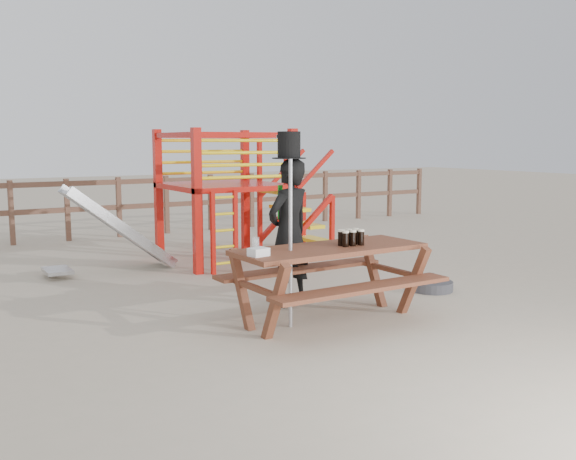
% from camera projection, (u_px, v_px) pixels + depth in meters
% --- Properties ---
extents(ground, '(60.00, 60.00, 0.00)m').
position_uv_depth(ground, '(347.00, 312.00, 7.22)').
color(ground, tan).
rests_on(ground, ground).
extents(back_fence, '(15.09, 0.09, 1.20)m').
position_uv_depth(back_fence, '(143.00, 199.00, 13.06)').
color(back_fence, brown).
rests_on(back_fence, ground).
extents(playground_fort, '(4.71, 1.84, 2.10)m').
position_uv_depth(playground_fort, '(220.00, 194.00, 10.18)').
color(playground_fort, red).
rests_on(playground_fort, ground).
extents(picnic_table, '(2.10, 1.48, 0.80)m').
position_uv_depth(picnic_table, '(330.00, 274.00, 6.80)').
color(picnic_table, brown).
rests_on(picnic_table, ground).
extents(man_with_hat, '(0.72, 0.57, 2.02)m').
position_uv_depth(man_with_hat, '(289.00, 229.00, 7.42)').
color(man_with_hat, black).
rests_on(man_with_hat, ground).
extents(metal_pole, '(0.04, 0.04, 1.73)m').
position_uv_depth(metal_pole, '(291.00, 244.00, 6.52)').
color(metal_pole, '#B2B2B7').
rests_on(metal_pole, ground).
extents(parasol_base, '(0.54, 0.54, 0.23)m').
position_uv_depth(parasol_base, '(432.00, 286.00, 8.24)').
color(parasol_base, '#36363B').
rests_on(parasol_base, ground).
extents(paper_bag, '(0.20, 0.17, 0.08)m').
position_uv_depth(paper_bag, '(259.00, 252.00, 6.20)').
color(paper_bag, white).
rests_on(paper_bag, picnic_table).
extents(stout_pints, '(0.28, 0.17, 0.17)m').
position_uv_depth(stout_pints, '(351.00, 237.00, 6.83)').
color(stout_pints, black).
rests_on(stout_pints, picnic_table).
extents(empty_glasses, '(0.13, 0.17, 0.15)m').
position_uv_depth(empty_glasses, '(256.00, 246.00, 6.38)').
color(empty_glasses, silver).
rests_on(empty_glasses, picnic_table).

